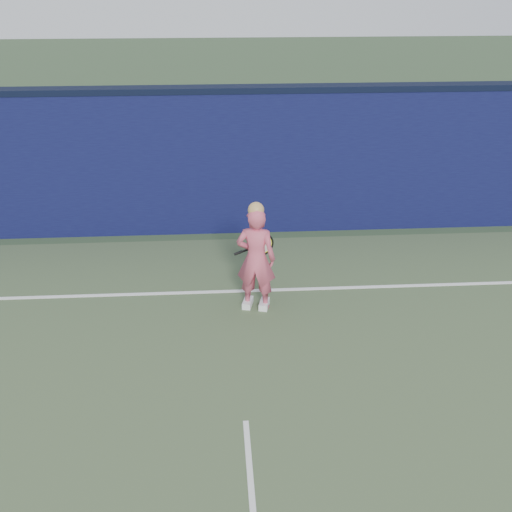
{
  "coord_description": "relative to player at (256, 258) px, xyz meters",
  "views": [
    {
      "loc": [
        -0.26,
        -4.52,
        4.49
      ],
      "look_at": [
        0.28,
        3.52,
        0.8
      ],
      "focal_mm": 45.0,
      "sensor_mm": 36.0,
      "label": 1
    }
  ],
  "objects": [
    {
      "name": "backstop_wall",
      "position": [
        -0.28,
        2.98,
        0.49
      ],
      "size": [
        24.0,
        0.4,
        2.5
      ],
      "primitive_type": "cube",
      "color": "#0C0D38",
      "rests_on": "ground"
    },
    {
      "name": "racket",
      "position": [
        0.12,
        0.49,
        -0.02
      ],
      "size": [
        0.61,
        0.19,
        0.33
      ],
      "rotation": [
        0.0,
        0.0,
        0.1
      ],
      "color": "black",
      "rests_on": "ground"
    },
    {
      "name": "ground",
      "position": [
        -0.28,
        -3.52,
        -0.76
      ],
      "size": [
        80.0,
        80.0,
        0.0
      ],
      "primitive_type": "plane",
      "color": "#2F442A",
      "rests_on": "ground"
    },
    {
      "name": "wall_cap",
      "position": [
        -0.28,
        2.98,
        1.79
      ],
      "size": [
        24.0,
        0.42,
        0.1
      ],
      "primitive_type": "cube",
      "color": "black",
      "rests_on": "backstop_wall"
    },
    {
      "name": "player",
      "position": [
        0.0,
        0.0,
        0.0
      ],
      "size": [
        0.62,
        0.48,
        1.59
      ],
      "rotation": [
        0.0,
        0.0,
        2.9
      ],
      "color": "#D4526C",
      "rests_on": "ground"
    }
  ]
}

